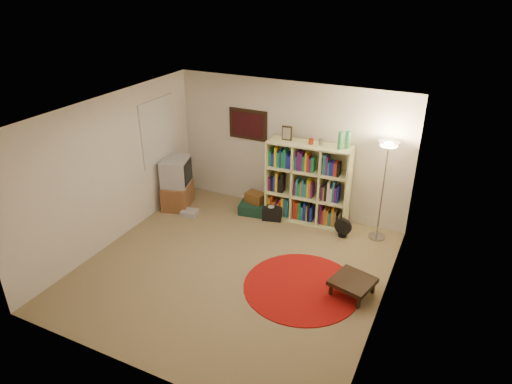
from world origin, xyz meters
The scene contains 12 objects.
room centered at (-0.05, 0.05, 1.26)m, with size 4.54×4.54×2.54m.
bookshelf centered at (0.46, 1.97, 0.73)m, with size 1.53×0.50×1.81m.
floor_lamp centered at (1.82, 1.91, 1.47)m, with size 0.41×0.41×1.78m.
floor_fan centered at (1.27, 1.68, 0.18)m, with size 0.31×0.19×0.35m.
tv_stand centered at (-1.99, 1.40, 0.48)m, with size 0.66×0.80×1.00m.
dvd_box centered at (-1.59, 1.17, 0.05)m, with size 0.33×0.29×0.10m.
suitcase centered at (-0.47, 1.80, 0.10)m, with size 0.69×0.51×0.20m.
wicker_basket centered at (-0.51, 1.84, 0.30)m, with size 0.39×0.30×0.20m.
duffel_bag centered at (-0.10, 1.74, 0.12)m, with size 0.41×0.37×0.24m.
paper_towel centered at (-0.13, 1.73, 0.13)m, with size 0.14×0.14×0.25m.
red_rug centered at (1.13, 0.02, 0.01)m, with size 1.72×1.72×0.02m.
side_table centered at (1.83, 0.20, 0.21)m, with size 0.67×0.67×0.25m.
Camera 1 is at (2.88, -5.17, 4.24)m, focal length 32.00 mm.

